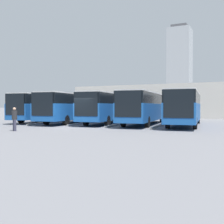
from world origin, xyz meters
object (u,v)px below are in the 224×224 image
Objects in this scene: bus_0 at (185,107)px; bus_3 at (74,107)px; bus_1 at (145,107)px; pedestrian at (15,118)px; bus_2 at (110,107)px; bus_4 at (49,107)px.

bus_0 and bus_3 have the same top height.
pedestrian is (6.16, 11.04, -0.85)m from bus_1.
bus_0 is 7.43× the size of pedestrian.
bus_2 is at bearing -72.43° from pedestrian.
bus_3 is 1.00× the size of bus_4.
bus_3 is at bearing 162.54° from bus_4.
bus_3 is 10.58m from pedestrian.
bus_1 is 7.43× the size of pedestrian.
pedestrian is (-1.66, 10.42, -0.85)m from bus_3.
bus_3 is 7.43× the size of pedestrian.
bus_2 is at bearing -173.79° from bus_3.
bus_4 is at bearing -34.68° from pedestrian.
bus_1 is at bearing 172.82° from bus_4.
bus_4 is at bearing -17.46° from bus_3.
bus_2 is 1.00× the size of bus_3.
bus_0 is 1.00× the size of bus_2.
bus_4 is at bearing -7.20° from bus_0.
bus_2 is at bearing -8.80° from bus_0.
bus_2 is 7.82m from bus_4.
bus_3 is at bearing -52.12° from pedestrian.
bus_0 is 14.93m from pedestrian.
bus_1 is at bearing 169.65° from bus_2.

